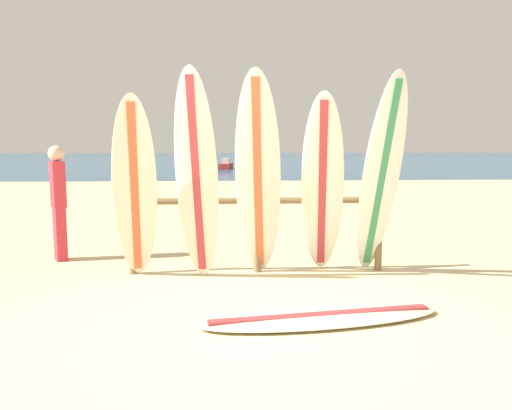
# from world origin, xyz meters

# --- Properties ---
(ground_plane) EXTENTS (120.00, 120.00, 0.00)m
(ground_plane) POSITION_xyz_m (0.00, 0.00, 0.00)
(ground_plane) COLOR beige
(ocean_water) EXTENTS (120.00, 80.00, 0.01)m
(ocean_water) POSITION_xyz_m (0.00, 58.00, 0.00)
(ocean_water) COLOR #1E5984
(ocean_water) RESTS_ON ground
(surfboard_rack) EXTENTS (3.21, 0.09, 1.06)m
(surfboard_rack) POSITION_xyz_m (0.17, 2.05, 0.70)
(surfboard_rack) COLOR olive
(surfboard_rack) RESTS_ON ground
(surfboard_leaning_far_left) EXTENTS (0.61, 0.87, 2.15)m
(surfboard_leaning_far_left) POSITION_xyz_m (-1.26, 1.68, 1.08)
(surfboard_leaning_far_left) COLOR silver
(surfboard_leaning_far_left) RESTS_ON ground
(surfboard_leaning_left) EXTENTS (0.60, 0.69, 2.45)m
(surfboard_leaning_left) POSITION_xyz_m (-0.55, 1.64, 1.23)
(surfboard_leaning_left) COLOR silver
(surfboard_leaning_left) RESTS_ON ground
(surfboard_leaning_center_left) EXTENTS (0.64, 0.81, 2.45)m
(surfboard_leaning_center_left) POSITION_xyz_m (0.16, 1.77, 1.22)
(surfboard_leaning_center_left) COLOR silver
(surfboard_leaning_center_left) RESTS_ON ground
(surfboard_leaning_center) EXTENTS (0.68, 1.13, 2.19)m
(surfboard_leaning_center) POSITION_xyz_m (0.92, 1.74, 1.09)
(surfboard_leaning_center) COLOR white
(surfboard_leaning_center) RESTS_ON ground
(surfboard_leaning_center_right) EXTENTS (0.53, 0.98, 2.42)m
(surfboard_leaning_center_right) POSITION_xyz_m (1.61, 1.70, 1.21)
(surfboard_leaning_center_right) COLOR white
(surfboard_leaning_center_right) RESTS_ON ground
(surfboard_lying_on_sand) EXTENTS (2.32, 0.91, 0.08)m
(surfboard_lying_on_sand) POSITION_xyz_m (0.65, 0.27, 0.04)
(surfboard_lying_on_sand) COLOR beige
(surfboard_lying_on_sand) RESTS_ON ground
(beachgoer_standing) EXTENTS (0.27, 0.30, 1.59)m
(beachgoer_standing) POSITION_xyz_m (-2.52, 2.85, 0.88)
(beachgoer_standing) COLOR #D8333F
(beachgoer_standing) RESTS_ON ground
(small_boat_offshore) EXTENTS (1.02, 2.76, 0.71)m
(small_boat_offshore) POSITION_xyz_m (-0.26, 29.66, 0.26)
(small_boat_offshore) COLOR #B22D28
(small_boat_offshore) RESTS_ON ocean_water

